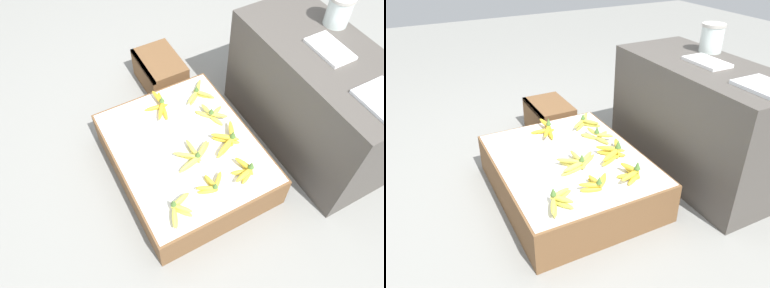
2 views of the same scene
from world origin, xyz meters
The scene contains 14 objects.
ground_plane centered at (0.00, 0.00, 0.00)m, with size 10.00×10.00×0.00m, color gray.
display_platform centered at (0.00, 0.00, 0.12)m, with size 0.98×0.80×0.24m.
back_vendor_table centered at (0.13, 0.81, 0.35)m, with size 1.12×0.51×0.70m.
wooden_crate centered at (-0.76, 0.20, 0.12)m, with size 0.39×0.28×0.23m.
banana_bunch_front_right centered at (0.35, -0.22, 0.27)m, with size 0.17×0.18×0.09m.
banana_bunch_middle_left centered at (-0.33, 0.00, 0.27)m, with size 0.25×0.16×0.10m.
banana_bunch_middle_midright centered at (0.10, 0.00, 0.26)m, with size 0.18×0.26×0.09m.
banana_bunch_middle_right centered at (0.31, 0.00, 0.27)m, with size 0.12×0.19×0.09m.
banana_bunch_back_left centered at (-0.31, 0.26, 0.26)m, with size 0.18×0.20×0.09m.
banana_bunch_back_midleft centered at (-0.12, 0.25, 0.27)m, with size 0.20×0.18×0.09m.
banana_bunch_back_midright centered at (0.10, 0.23, 0.27)m, with size 0.20×0.22×0.11m.
banana_bunch_back_right centered at (0.32, 0.20, 0.27)m, with size 0.16×0.15×0.10m.
glass_jar centered at (-0.05, 0.99, 0.78)m, with size 0.14×0.14×0.17m.
foam_tray_white centered at (0.11, 0.81, 0.71)m, with size 0.25×0.15×0.02m.
Camera 1 is at (1.14, -0.57, 1.98)m, focal length 35.00 mm.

